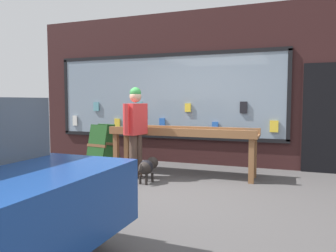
{
  "coord_description": "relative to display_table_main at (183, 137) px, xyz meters",
  "views": [
    {
      "loc": [
        1.87,
        -4.59,
        1.38
      ],
      "look_at": [
        -0.22,
        0.97,
        0.92
      ],
      "focal_mm": 35.0,
      "sensor_mm": 36.0,
      "label": 1
    }
  ],
  "objects": [
    {
      "name": "display_table_main",
      "position": [
        0.0,
        0.0,
        0.0
      ],
      "size": [
        2.76,
        0.63,
        0.89
      ],
      "color": "brown",
      "rests_on": "ground_plane"
    },
    {
      "name": "person_browsing",
      "position": [
        -0.72,
        -0.51,
        0.22
      ],
      "size": [
        0.29,
        0.64,
        1.62
      ],
      "rotation": [
        0.0,
        0.0,
        1.39
      ],
      "color": "#4C382D",
      "rests_on": "ground_plane"
    },
    {
      "name": "sandwich_board_sign",
      "position": [
        -1.89,
        0.28,
        -0.27
      ],
      "size": [
        0.57,
        0.71,
        0.87
      ],
      "rotation": [
        0.0,
        0.0,
        -0.17
      ],
      "color": "#193F19",
      "rests_on": "ground_plane"
    },
    {
      "name": "shopfront_facade",
      "position": [
        -0.02,
        1.22,
        0.92
      ],
      "size": [
        8.03,
        0.29,
        3.33
      ],
      "color": "#331919",
      "rests_on": "ground_plane"
    },
    {
      "name": "small_dog",
      "position": [
        -0.37,
        -0.77,
        -0.45
      ],
      "size": [
        0.26,
        0.57,
        0.41
      ],
      "rotation": [
        0.0,
        0.0,
        1.48
      ],
      "color": "black",
      "rests_on": "ground_plane"
    },
    {
      "name": "ground_plane",
      "position": [
        -0.0,
        -1.17,
        -0.72
      ],
      "size": [
        40.0,
        40.0,
        0.0
      ],
      "primitive_type": "plane",
      "color": "#474444"
    }
  ]
}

